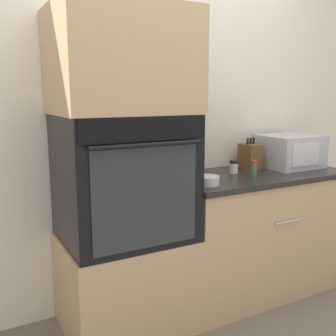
# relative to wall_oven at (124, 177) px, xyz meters

# --- Properties ---
(ground_plane) EXTENTS (12.00, 12.00, 0.00)m
(ground_plane) POSITION_rel_wall_oven_xyz_m (0.37, -0.30, -0.94)
(ground_plane) COLOR #6B6056
(wall_back) EXTENTS (8.00, 0.05, 2.50)m
(wall_back) POSITION_rel_wall_oven_xyz_m (0.37, 0.33, 0.31)
(wall_back) COLOR silver
(wall_back) RESTS_ON ground_plane
(oven_cabinet_base) EXTENTS (0.74, 0.60, 0.58)m
(oven_cabinet_base) POSITION_rel_wall_oven_xyz_m (0.00, 0.00, -0.65)
(oven_cabinet_base) COLOR tan
(oven_cabinet_base) RESTS_ON ground_plane
(wall_oven) EXTENTS (0.72, 0.64, 0.73)m
(wall_oven) POSITION_rel_wall_oven_xyz_m (0.00, 0.00, 0.00)
(wall_oven) COLOR black
(wall_oven) RESTS_ON oven_cabinet_base
(oven_cabinet_upper) EXTENTS (0.74, 0.60, 0.57)m
(oven_cabinet_upper) POSITION_rel_wall_oven_xyz_m (0.00, 0.00, 0.65)
(oven_cabinet_upper) COLOR tan
(oven_cabinet_upper) RESTS_ON wall_oven
(counter_unit) EXTENTS (1.29, 0.63, 0.87)m
(counter_unit) POSITION_rel_wall_oven_xyz_m (1.01, 0.00, -0.50)
(counter_unit) COLOR tan
(counter_unit) RESTS_ON ground_plane
(microwave) EXTENTS (0.42, 0.38, 0.24)m
(microwave) POSITION_rel_wall_oven_xyz_m (1.37, 0.07, 0.05)
(microwave) COLOR #B2B5BA
(microwave) RESTS_ON counter_unit
(knife_block) EXTENTS (0.11, 0.15, 0.23)m
(knife_block) POSITION_rel_wall_oven_xyz_m (1.06, 0.15, 0.02)
(knife_block) COLOR brown
(knife_block) RESTS_ON counter_unit
(bowl) EXTENTS (0.15, 0.15, 0.05)m
(bowl) POSITION_rel_wall_oven_xyz_m (0.48, -0.14, -0.04)
(bowl) COLOR silver
(bowl) RESTS_ON counter_unit
(condiment_jar_near) EXTENTS (0.04, 0.04, 0.11)m
(condiment_jar_near) POSITION_rel_wall_oven_xyz_m (0.89, -0.09, -0.02)
(condiment_jar_near) COLOR #427047
(condiment_jar_near) RESTS_ON counter_unit
(condiment_jar_mid) EXTENTS (0.05, 0.05, 0.08)m
(condiment_jar_mid) POSITION_rel_wall_oven_xyz_m (0.48, 0.01, -0.03)
(condiment_jar_mid) COLOR silver
(condiment_jar_mid) RESTS_ON counter_unit
(condiment_jar_far) EXTENTS (0.06, 0.06, 0.09)m
(condiment_jar_far) POSITION_rel_wall_oven_xyz_m (0.84, 0.06, -0.03)
(condiment_jar_far) COLOR silver
(condiment_jar_far) RESTS_ON counter_unit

